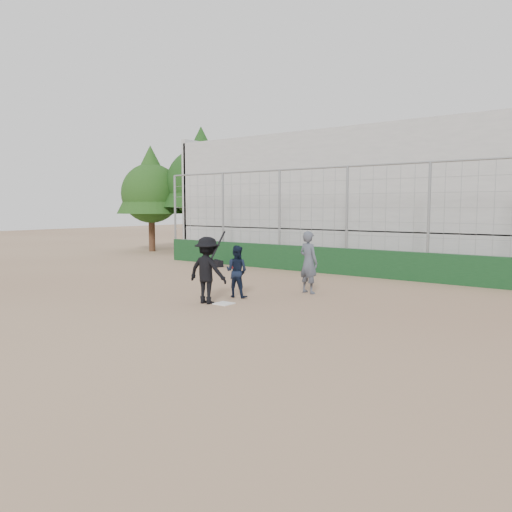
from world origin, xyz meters
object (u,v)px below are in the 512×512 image
Objects in this scene: catcher_crouched at (237,280)px; equipment_bag at (217,263)px; umpire at (308,265)px; batter_at_plate at (207,270)px.

equipment_bag is (-5.23, 5.13, -0.36)m from catcher_crouched.
catcher_crouched is at bearing 69.74° from umpire.
umpire reaches higher than equipment_bag.
batter_at_plate is at bearing 80.29° from umpire.
equipment_bag is at bearing 135.52° from catcher_crouched.
umpire is 2.35× the size of equipment_bag.
equipment_bag is (-6.48, 3.34, -0.68)m from umpire.
umpire is at bearing 65.63° from batter_at_plate.
batter_at_plate is at bearing -93.56° from catcher_crouched.
batter_at_plate is 2.71× the size of equipment_bag.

